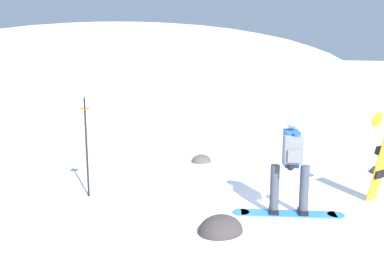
{
  "coord_description": "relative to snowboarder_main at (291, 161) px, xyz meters",
  "views": [
    {
      "loc": [
        -4.64,
        -4.8,
        2.62
      ],
      "look_at": [
        0.02,
        2.76,
        1.0
      ],
      "focal_mm": 37.78,
      "sensor_mm": 36.0,
      "label": 1
    }
  ],
  "objects": [
    {
      "name": "ridge_peak_main",
      "position": [
        9.64,
        28.27,
        -0.92
      ],
      "size": [
        39.92,
        35.92,
        10.39
      ],
      "color": "silver",
      "rests_on": "ground"
    },
    {
      "name": "snowboarder_main",
      "position": [
        0.0,
        0.0,
        0.0
      ],
      "size": [
        1.54,
        1.19,
        1.71
      ],
      "color": "blue",
      "rests_on": "ground"
    },
    {
      "name": "piste_marker_near",
      "position": [
        -2.54,
        2.62,
        0.18
      ],
      "size": [
        0.2,
        0.2,
        1.92
      ],
      "color": "black",
      "rests_on": "ground"
    },
    {
      "name": "rock_small",
      "position": [
        0.61,
        3.6,
        -0.92
      ],
      "size": [
        0.51,
        0.44,
        0.36
      ],
      "color": "#4C4742",
      "rests_on": "ground"
    },
    {
      "name": "rock_mid",
      "position": [
        3.53,
        0.69,
        -0.92
      ],
      "size": [
        0.48,
        0.41,
        0.34
      ],
      "color": "#383333",
      "rests_on": "ground"
    },
    {
      "name": "ground_plane",
      "position": [
        -0.03,
        0.26,
        -0.92
      ],
      "size": [
        300.0,
        300.0,
        0.0
      ],
      "primitive_type": "plane",
      "color": "white"
    },
    {
      "name": "rock_dark",
      "position": [
        -1.33,
        0.07,
        -0.92
      ],
      "size": [
        0.71,
        0.6,
        0.5
      ],
      "color": "#383333",
      "rests_on": "ground"
    },
    {
      "name": "spare_snowboard",
      "position": [
        1.79,
        -0.41,
        -0.09
      ],
      "size": [
        0.28,
        0.36,
        1.63
      ],
      "color": "orange",
      "rests_on": "ground"
    }
  ]
}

